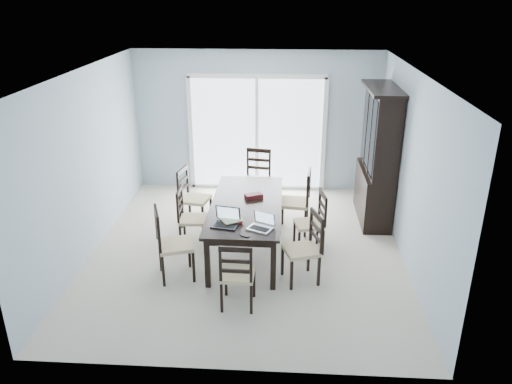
# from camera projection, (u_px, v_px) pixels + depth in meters

# --- Properties ---
(floor) EXTENTS (5.00, 5.00, 0.00)m
(floor) POSITION_uv_depth(u_px,v_px,m) (247.00, 250.00, 7.39)
(floor) COLOR beige
(floor) RESTS_ON ground
(ceiling) EXTENTS (5.00, 5.00, 0.00)m
(ceiling) POSITION_uv_depth(u_px,v_px,m) (245.00, 72.00, 6.39)
(ceiling) COLOR white
(ceiling) RESTS_ON back_wall
(back_wall) EXTENTS (4.50, 0.02, 2.60)m
(back_wall) POSITION_uv_depth(u_px,v_px,m) (257.00, 122.00, 9.20)
(back_wall) COLOR #9FB1BE
(back_wall) RESTS_ON floor
(wall_left) EXTENTS (0.02, 5.00, 2.60)m
(wall_left) POSITION_uv_depth(u_px,v_px,m) (87.00, 164.00, 7.02)
(wall_left) COLOR #9FB1BE
(wall_left) RESTS_ON floor
(wall_right) EXTENTS (0.02, 5.00, 2.60)m
(wall_right) POSITION_uv_depth(u_px,v_px,m) (411.00, 171.00, 6.76)
(wall_right) COLOR #9FB1BE
(wall_right) RESTS_ON floor
(balcony) EXTENTS (4.50, 2.00, 0.10)m
(balcony) POSITION_uv_depth(u_px,v_px,m) (260.00, 172.00, 10.63)
(balcony) COLOR gray
(balcony) RESTS_ON ground
(railing) EXTENTS (4.50, 0.06, 1.10)m
(railing) POSITION_uv_depth(u_px,v_px,m) (262.00, 132.00, 11.33)
(railing) COLOR #99999E
(railing) RESTS_ON balcony
(dining_table) EXTENTS (1.00, 2.20, 0.75)m
(dining_table) POSITION_uv_depth(u_px,v_px,m) (246.00, 209.00, 7.13)
(dining_table) COLOR black
(dining_table) RESTS_ON floor
(china_hutch) EXTENTS (0.50, 1.38, 2.20)m
(china_hutch) POSITION_uv_depth(u_px,v_px,m) (378.00, 157.00, 8.01)
(china_hutch) COLOR black
(china_hutch) RESTS_ON floor
(sliding_door) EXTENTS (2.52, 0.05, 2.18)m
(sliding_door) POSITION_uv_depth(u_px,v_px,m) (257.00, 133.00, 9.26)
(sliding_door) COLOR silver
(sliding_door) RESTS_ON floor
(chair_left_near) EXTENTS (0.56, 0.55, 1.16)m
(chair_left_near) POSITION_uv_depth(u_px,v_px,m) (167.00, 237.00, 6.46)
(chair_left_near) COLOR black
(chair_left_near) RESTS_ON floor
(chair_left_mid) EXTENTS (0.42, 0.41, 1.05)m
(chair_left_mid) POSITION_uv_depth(u_px,v_px,m) (187.00, 211.00, 7.33)
(chair_left_mid) COLOR black
(chair_left_mid) RESTS_ON floor
(chair_left_far) EXTENTS (0.50, 0.49, 1.11)m
(chair_left_far) POSITION_uv_depth(u_px,v_px,m) (190.00, 191.00, 7.98)
(chair_left_far) COLOR black
(chair_left_far) RESTS_ON floor
(chair_right_near) EXTENTS (0.53, 0.53, 1.10)m
(chair_right_near) POSITION_uv_depth(u_px,v_px,m) (308.00, 240.00, 6.44)
(chair_right_near) COLOR black
(chair_right_near) RESTS_ON floor
(chair_right_mid) EXTENTS (0.46, 0.46, 1.03)m
(chair_right_mid) POSITION_uv_depth(u_px,v_px,m) (315.00, 216.00, 7.19)
(chair_right_mid) COLOR black
(chair_right_mid) RESTS_ON floor
(chair_right_far) EXTENTS (0.50, 0.49, 1.18)m
(chair_right_far) POSITION_uv_depth(u_px,v_px,m) (301.00, 195.00, 7.74)
(chair_right_far) COLOR black
(chair_right_far) RESTS_ON floor
(chair_end_near) EXTENTS (0.40, 0.41, 1.04)m
(chair_end_near) POSITION_uv_depth(u_px,v_px,m) (237.00, 269.00, 5.84)
(chair_end_near) COLOR black
(chair_end_near) RESTS_ON floor
(chair_end_far) EXTENTS (0.51, 0.52, 1.17)m
(chair_end_far) POSITION_uv_depth(u_px,v_px,m) (257.00, 172.00, 8.70)
(chair_end_far) COLOR black
(chair_end_far) RESTS_ON floor
(laptop_dark) EXTENTS (0.37, 0.29, 0.23)m
(laptop_dark) POSITION_uv_depth(u_px,v_px,m) (225.00, 222.00, 6.42)
(laptop_dark) COLOR black
(laptop_dark) RESTS_ON dining_table
(laptop_silver) EXTENTS (0.37, 0.32, 0.21)m
(laptop_silver) POSITION_uv_depth(u_px,v_px,m) (260.00, 226.00, 6.33)
(laptop_silver) COLOR silver
(laptop_silver) RESTS_ON dining_table
(book_stack) EXTENTS (0.34, 0.31, 0.04)m
(book_stack) POSITION_uv_depth(u_px,v_px,m) (232.00, 221.00, 6.53)
(book_stack) COLOR maroon
(book_stack) RESTS_ON dining_table
(cell_phone) EXTENTS (0.12, 0.10, 0.01)m
(cell_phone) POSITION_uv_depth(u_px,v_px,m) (245.00, 236.00, 6.17)
(cell_phone) COLOR black
(cell_phone) RESTS_ON dining_table
(game_box) EXTENTS (0.28, 0.22, 0.06)m
(game_box) POSITION_uv_depth(u_px,v_px,m) (254.00, 196.00, 7.28)
(game_box) COLOR #4E0F1C
(game_box) RESTS_ON dining_table
(hot_tub) EXTENTS (2.25, 2.10, 0.99)m
(hot_tub) POSITION_uv_depth(u_px,v_px,m) (228.00, 145.00, 10.58)
(hot_tub) COLOR brown
(hot_tub) RESTS_ON balcony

